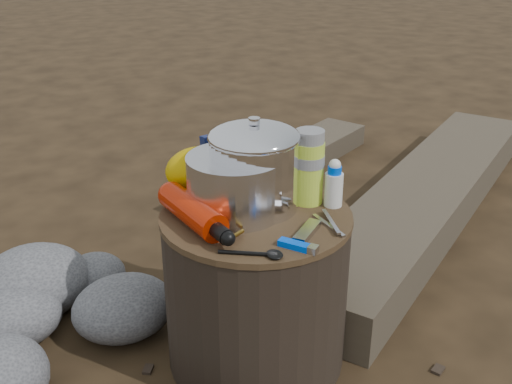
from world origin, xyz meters
name	(u,v)px	position (x,y,z in m)	size (l,w,h in m)	color
ground	(256,355)	(0.00, 0.00, 0.00)	(60.00, 60.00, 0.00)	#2E2113
stump	(256,288)	(0.00, 0.00, 0.21)	(0.46, 0.46, 0.42)	black
rock_ring	(87,356)	(-0.43, 0.05, 0.10)	(0.47, 1.03, 0.20)	#525257
log_main	(426,199)	(0.93, 0.47, 0.08)	(0.31, 1.86, 0.16)	#42382C
log_small	(281,164)	(0.61, 1.08, 0.05)	(0.21, 1.17, 0.10)	#42382C
foil_windscreen	(235,184)	(-0.04, 0.03, 0.49)	(0.23, 0.23, 0.14)	silver
camping_pot	(254,166)	(0.01, 0.04, 0.53)	(0.21, 0.21, 0.21)	silver
fuel_bottle	(193,211)	(-0.15, 0.01, 0.46)	(0.07, 0.28, 0.07)	#B31D03
thermos	(309,167)	(0.15, 0.01, 0.52)	(0.07, 0.07, 0.18)	#B5D435
travel_mug	(271,163)	(0.11, 0.14, 0.49)	(0.08, 0.08, 0.13)	black
stuff_sack	(199,170)	(-0.08, 0.18, 0.48)	(0.17, 0.14, 0.12)	#BC9300
food_pouch	(224,160)	(-0.01, 0.18, 0.50)	(0.12, 0.03, 0.15)	#0F194B
lighter	(294,245)	(0.01, -0.18, 0.43)	(0.02, 0.09, 0.02)	#0048E9
multitool	(307,232)	(0.06, -0.14, 0.43)	(0.03, 0.10, 0.01)	#ABABB0
pot_grabber	(328,224)	(0.12, -0.13, 0.43)	(0.03, 0.12, 0.01)	#ABABB0
spork	(245,253)	(-0.10, -0.17, 0.43)	(0.03, 0.13, 0.01)	black
squeeze_bottle	(334,185)	(0.19, -0.03, 0.48)	(0.04, 0.04, 0.11)	silver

